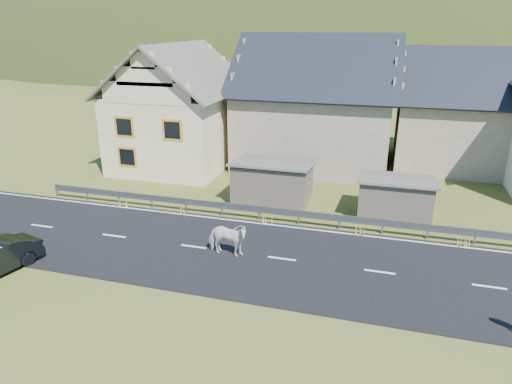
% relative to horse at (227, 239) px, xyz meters
% --- Properties ---
extents(ground, '(160.00, 160.00, 0.00)m').
position_rel_horse_xyz_m(ground, '(2.30, 0.33, -0.82)').
color(ground, '#3C4817').
rests_on(ground, ground).
extents(road, '(60.00, 7.00, 0.04)m').
position_rel_horse_xyz_m(road, '(2.30, 0.33, -0.80)').
color(road, black).
rests_on(road, ground).
extents(lane_markings, '(60.00, 6.60, 0.01)m').
position_rel_horse_xyz_m(lane_markings, '(2.30, 0.33, -0.78)').
color(lane_markings, silver).
rests_on(lane_markings, road).
extents(guardrail, '(28.10, 0.09, 0.75)m').
position_rel_horse_xyz_m(guardrail, '(2.30, 4.01, -0.26)').
color(guardrail, '#93969B').
rests_on(guardrail, ground).
extents(shed_left, '(4.30, 3.30, 2.40)m').
position_rel_horse_xyz_m(shed_left, '(0.30, 6.83, 0.28)').
color(shed_left, '#706255').
rests_on(shed_left, ground).
extents(shed_right, '(3.80, 2.90, 2.20)m').
position_rel_horse_xyz_m(shed_right, '(6.80, 6.33, 0.18)').
color(shed_right, '#706255').
rests_on(shed_right, ground).
extents(house_cream, '(7.80, 9.80, 8.30)m').
position_rel_horse_xyz_m(house_cream, '(-7.71, 12.33, 3.53)').
color(house_cream, beige).
rests_on(house_cream, ground).
extents(house_stone_a, '(10.80, 9.80, 8.90)m').
position_rel_horse_xyz_m(house_stone_a, '(1.30, 15.33, 3.81)').
color(house_stone_a, tan).
rests_on(house_stone_a, ground).
extents(house_stone_b, '(9.80, 8.80, 8.10)m').
position_rel_horse_xyz_m(house_stone_b, '(11.30, 17.33, 3.41)').
color(house_stone_b, tan).
rests_on(house_stone_b, ground).
extents(mountain, '(440.00, 280.00, 260.00)m').
position_rel_horse_xyz_m(mountain, '(7.30, 180.33, -20.82)').
color(mountain, '#233A16').
rests_on(mountain, ground).
extents(conifer_patch, '(76.00, 50.00, 28.00)m').
position_rel_horse_xyz_m(conifer_patch, '(-52.70, 110.33, 5.18)').
color(conifer_patch, black).
rests_on(conifer_patch, ground).
extents(horse, '(0.93, 1.89, 1.57)m').
position_rel_horse_xyz_m(horse, '(0.00, 0.00, 0.00)').
color(horse, silver).
rests_on(horse, road).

